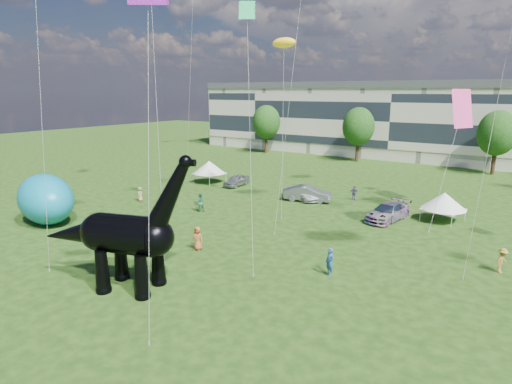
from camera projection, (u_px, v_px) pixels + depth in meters
The scene contains 14 objects.
ground at pixel (190, 319), 22.03m from camera, with size 220.00×220.00×0.00m, color #16330C.
terrace_row at pixel (400, 123), 74.76m from camera, with size 78.00×11.00×12.00m, color beige.
tree_far_left at pixel (266, 119), 79.61m from camera, with size 5.20×5.20×9.44m.
tree_mid_left at pixel (359, 123), 69.69m from camera, with size 5.20×5.20×9.44m.
tree_mid_right at pixel (498, 130), 58.66m from camera, with size 5.20×5.20×9.44m.
dinosaur_sculpture at pixel (122, 236), 24.93m from camera, with size 10.28×4.69×8.48m.
car_silver at pixel (236, 180), 52.69m from camera, with size 1.65×4.11×1.40m, color #B5B5BA.
car_grey at pixel (308, 194), 45.44m from camera, with size 1.74×4.99×1.65m, color slate.
car_white at pixel (303, 193), 46.29m from camera, with size 2.34×5.07×1.41m, color silver.
car_dark at pixel (388, 212), 38.70m from camera, with size 2.21×5.43×1.58m, color #595960.
gazebo_near at pixel (444, 201), 38.15m from camera, with size 4.59×4.59×2.67m.
gazebo_left at pixel (209, 167), 54.35m from camera, with size 4.34×4.34×2.82m.
inflatable_teal at pixel (46, 199), 37.62m from camera, with size 7.01×4.38×4.38m, color #0D7FA3.
visitors at pixel (324, 242), 30.71m from camera, with size 44.22×44.76×1.88m.
Camera 1 is at (14.09, -14.49, 11.48)m, focal length 30.00 mm.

